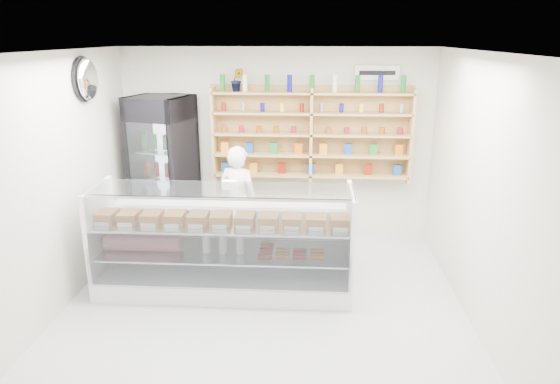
{
  "coord_description": "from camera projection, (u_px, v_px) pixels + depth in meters",
  "views": [
    {
      "loc": [
        0.49,
        -4.7,
        2.96
      ],
      "look_at": [
        0.14,
        0.9,
        1.18
      ],
      "focal_mm": 32.0,
      "sensor_mm": 36.0,
      "label": 1
    }
  ],
  "objects": [
    {
      "name": "shop_worker",
      "position": [
        238.0,
        201.0,
        6.86
      ],
      "size": [
        0.65,
        0.53,
        1.55
      ],
      "primitive_type": "imported",
      "rotation": [
        0.0,
        0.0,
        2.81
      ],
      "color": "white",
      "rests_on": "floor"
    },
    {
      "name": "drinks_cooler",
      "position": [
        164.0,
        171.0,
        7.2
      ],
      "size": [
        0.95,
        0.93,
        2.15
      ],
      "rotation": [
        0.0,
        0.0,
        -0.27
      ],
      "color": "black",
      "rests_on": "floor"
    },
    {
      "name": "wall_sign",
      "position": [
        377.0,
        73.0,
        6.93
      ],
      "size": [
        0.62,
        0.03,
        0.2
      ],
      "primitive_type": "cube",
      "color": "white",
      "rests_on": "back_wall"
    },
    {
      "name": "potted_plant",
      "position": [
        237.0,
        80.0,
        6.94
      ],
      "size": [
        0.19,
        0.15,
        0.33
      ],
      "primitive_type": "imported",
      "rotation": [
        0.0,
        0.0,
        0.06
      ],
      "color": "#1E6626",
      "rests_on": "wall_shelving"
    },
    {
      "name": "security_mirror",
      "position": [
        88.0,
        79.0,
        5.93
      ],
      "size": [
        0.15,
        0.5,
        0.5
      ],
      "primitive_type": "ellipsoid",
      "color": "silver",
      "rests_on": "left_wall"
    },
    {
      "name": "display_counter",
      "position": [
        225.0,
        262.0,
        5.96
      ],
      "size": [
        2.99,
        0.89,
        1.3
      ],
      "color": "white",
      "rests_on": "floor"
    },
    {
      "name": "room",
      "position": [
        260.0,
        198.0,
        4.97
      ],
      "size": [
        5.0,
        5.0,
        5.0
      ],
      "color": "#B7B8BD",
      "rests_on": "ground"
    },
    {
      "name": "wall_shelving",
      "position": [
        311.0,
        135.0,
        7.11
      ],
      "size": [
        2.84,
        0.28,
        1.33
      ],
      "color": "tan",
      "rests_on": "back_wall"
    }
  ]
}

